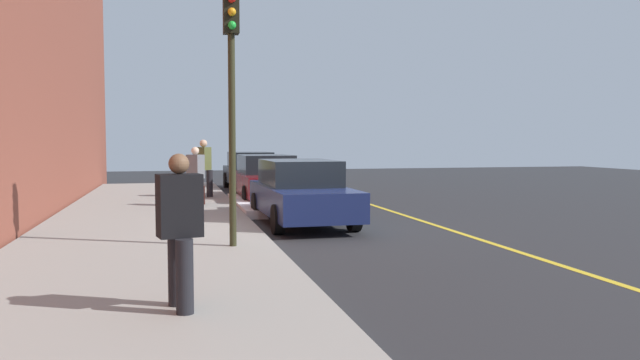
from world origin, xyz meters
name	(u,v)px	position (x,y,z in m)	size (l,w,h in m)	color
ground_plane	(300,229)	(0.00, 0.00, 0.00)	(56.00, 56.00, 0.00)	#28282B
sidewalk	(147,231)	(0.00, -3.30, 0.07)	(28.00, 4.60, 0.15)	gray
lane_stripe_centre	(433,225)	(0.00, 3.20, 0.00)	(28.00, 0.14, 0.01)	gold
snow_bank_curb	(245,205)	(-4.52, -0.70, 0.11)	(5.23, 0.56, 0.22)	white
parked_car_black	(251,171)	(-11.48, 0.34, 0.76)	(4.17, 1.99, 1.51)	black
parked_car_maroon	(266,178)	(-6.38, 0.21, 0.76)	(4.35, 1.97, 1.51)	black
parked_car_navy	(301,192)	(-0.92, 0.20, 0.76)	(4.75, 1.95, 1.51)	black
pedestrian_grey_coat	(195,175)	(-4.10, -2.13, 1.03)	(0.52, 0.51, 1.65)	black
pedestrian_black_coat	(180,227)	(6.59, -2.69, 1.05)	(0.55, 0.51, 1.69)	black
pedestrian_olive_coat	(204,166)	(-6.94, -1.76, 1.14)	(0.59, 0.56, 1.86)	black
traffic_light_pole	(232,76)	(2.70, -1.75, 3.08)	(0.35, 0.26, 4.33)	#2D2D19
rolling_suitcase	(201,195)	(-4.64, -1.97, 0.41)	(0.34, 0.22, 0.88)	#471E19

